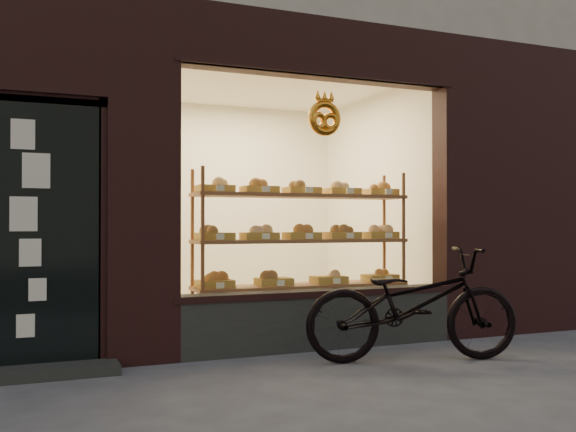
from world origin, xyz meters
name	(u,v)px	position (x,y,z in m)	size (l,w,h in m)	color
ground	(402,417)	(0.00, 0.00, 0.00)	(90.00, 90.00, 0.00)	#3F4045
display_shelf	(302,252)	(0.45, 2.55, 0.89)	(2.20, 0.45, 1.70)	brown
bicycle	(413,304)	(0.95, 1.32, 0.49)	(0.65, 1.85, 0.97)	black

